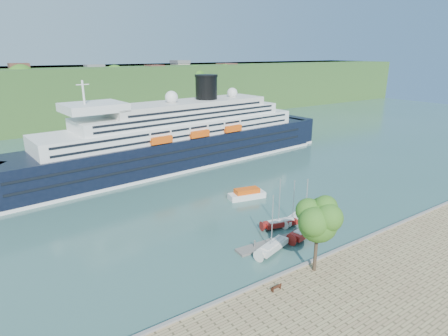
% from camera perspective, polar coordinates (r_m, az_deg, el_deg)
% --- Properties ---
extents(ground, '(400.00, 400.00, 0.00)m').
position_cam_1_polar(ground, '(58.77, 13.83, -14.14)').
color(ground, '#325A51').
rests_on(ground, ground).
extents(far_hillside, '(400.00, 50.00, 24.00)m').
position_cam_1_polar(far_hillside, '(182.52, -22.28, 10.30)').
color(far_hillside, '#274F1F').
rests_on(far_hillside, ground).
extents(quay_coping, '(220.00, 0.50, 0.30)m').
position_cam_1_polar(quay_coping, '(58.08, 14.06, -13.24)').
color(quay_coping, slate).
rests_on(quay_coping, promenade).
extents(cruise_ship, '(108.91, 24.16, 24.25)m').
position_cam_1_polar(cruise_ship, '(101.71, -7.85, 6.90)').
color(cruise_ship, black).
rests_on(cruise_ship, ground).
extents(park_bench, '(1.52, 0.66, 0.96)m').
position_cam_1_polar(park_bench, '(50.50, 7.93, -17.48)').
color(park_bench, '#3F1E12').
rests_on(park_bench, promenade).
extents(promenade_tree, '(7.13, 7.13, 11.81)m').
position_cam_1_polar(promenade_tree, '(52.75, 14.01, -9.42)').
color(promenade_tree, '#2F5F19').
rests_on(promenade_tree, promenade).
extents(floating_pontoon, '(18.40, 3.54, 0.41)m').
position_cam_1_polar(floating_pontoon, '(64.48, 9.21, -10.64)').
color(floating_pontoon, slate).
rests_on(floating_pontoon, ground).
extents(sailboat_white_near, '(7.44, 3.93, 9.26)m').
position_cam_1_polar(sailboat_white_near, '(58.83, 7.60, -8.59)').
color(sailboat_white_near, silver).
rests_on(sailboat_white_near, ground).
extents(sailboat_red, '(8.07, 3.62, 10.07)m').
position_cam_1_polar(sailboat_red, '(64.22, 12.61, -6.18)').
color(sailboat_red, maroon).
rests_on(sailboat_red, ground).
extents(sailboat_white_far, '(6.45, 3.61, 8.04)m').
position_cam_1_polar(sailboat_white_far, '(69.39, 10.70, -5.16)').
color(sailboat_white_far, silver).
rests_on(sailboat_white_far, ground).
extents(tender_launch, '(8.44, 4.41, 2.22)m').
position_cam_1_polar(tender_launch, '(80.53, 3.51, -3.90)').
color(tender_launch, '#E24E0D').
rests_on(tender_launch, ground).
extents(sailboat_extra, '(7.10, 3.40, 8.85)m').
position_cam_1_polar(sailboat_extra, '(66.90, 8.78, -5.55)').
color(sailboat_extra, maroon).
rests_on(sailboat_extra, ground).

